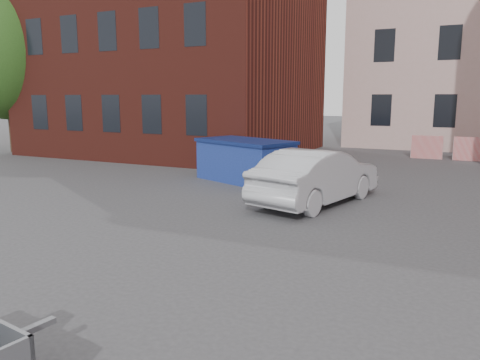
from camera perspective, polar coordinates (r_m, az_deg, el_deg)
The scene contains 7 objects.
ground at distance 8.38m, azimuth -3.86°, elevation -8.43°, with size 120.00×120.00×0.00m, color #38383A.
building_brick at distance 24.14m, azimuth -7.74°, elevation 20.35°, with size 12.00×10.00×14.00m, color #591E16.
far_building at distance 37.56m, azimuth -14.29°, elevation 11.81°, with size 6.00×6.00×8.00m, color maroon.
tree at distance 25.63m, azimuth -26.57°, elevation 14.67°, with size 5.28×5.28×8.30m.
barriers at distance 22.02m, azimuth 26.24°, elevation 3.41°, with size 4.70×0.18×1.00m.
dumpster at distance 14.93m, azimuth 0.61°, elevation 2.42°, with size 3.55×2.70×1.33m.
silver_car at distance 11.91m, azimuth 9.35°, elevation 0.43°, with size 1.46×4.19×1.38m, color #B2B4BA.
Camera 1 is at (3.93, -6.91, 2.66)m, focal length 35.00 mm.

